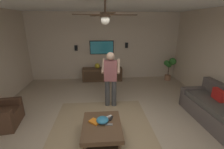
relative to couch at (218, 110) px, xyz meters
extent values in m
plane|color=tan|center=(-0.27, 2.69, -0.32)|extent=(9.09, 9.09, 0.00)
cube|color=#C6B299|center=(3.57, 2.69, 1.10)|extent=(0.10, 6.59, 2.84)
cube|color=#9E8460|center=(-0.26, 2.90, -0.31)|extent=(2.96, 2.38, 0.01)
cube|color=#564C47|center=(0.00, 0.04, -0.11)|extent=(1.93, 0.90, 0.42)
cube|color=#564C47|center=(0.86, 0.07, -0.03)|extent=(0.21, 0.85, 0.58)
cube|color=#4B4640|center=(-0.01, 0.12, 0.16)|extent=(1.52, 0.65, 0.12)
cube|color=red|center=(0.14, -0.05, 0.32)|extent=(0.37, 0.14, 0.36)
cube|color=#472D1E|center=(0.24, 5.34, -0.12)|extent=(0.90, 0.90, 0.40)
cube|color=#472D1E|center=(0.55, 5.38, -0.04)|extent=(0.27, 0.81, 0.56)
cube|color=#513823|center=(-0.46, 2.90, 0.03)|extent=(1.00, 0.80, 0.10)
cylinder|color=#513823|center=(-0.04, 2.58, -0.17)|extent=(0.07, 0.07, 0.30)
cylinder|color=#513823|center=(-0.04, 3.22, -0.17)|extent=(0.07, 0.07, 0.30)
cylinder|color=#513823|center=(-0.88, 2.58, -0.17)|extent=(0.07, 0.07, 0.30)
cube|color=#452F1E|center=(-0.46, 2.90, -0.22)|extent=(0.88, 0.68, 0.03)
cube|color=#513823|center=(3.24, 2.82, -0.04)|extent=(0.44, 1.70, 0.55)
cube|color=#412C1C|center=(3.01, 2.82, -0.04)|extent=(0.01, 1.56, 0.39)
cube|color=black|center=(3.48, 2.82, 1.09)|extent=(0.05, 1.02, 0.58)
cube|color=teal|center=(3.45, 2.82, 1.09)|extent=(0.01, 0.96, 0.52)
cylinder|color=#3F3F3F|center=(1.00, 2.51, 0.09)|extent=(0.14, 0.14, 0.82)
cylinder|color=#3F3F3F|center=(1.02, 2.71, 0.09)|extent=(0.14, 0.14, 0.82)
cube|color=#8C4C4C|center=(1.01, 2.61, 0.79)|extent=(0.26, 0.38, 0.58)
sphere|color=tan|center=(1.01, 2.61, 1.21)|extent=(0.22, 0.22, 0.22)
cylinder|color=tan|center=(1.16, 2.37, 0.88)|extent=(0.49, 0.15, 0.37)
cylinder|color=tan|center=(1.21, 2.81, 0.88)|extent=(0.49, 0.15, 0.37)
cube|color=white|center=(1.39, 2.57, 0.78)|extent=(0.05, 0.05, 0.16)
cylinder|color=#9E6B4C|center=(3.07, -0.06, -0.21)|extent=(0.26, 0.26, 0.22)
cylinder|color=brown|center=(3.07, -0.06, 0.08)|extent=(0.04, 0.04, 0.36)
sphere|color=#2D6B28|center=(3.06, 0.07, 0.46)|extent=(0.23, 0.23, 0.23)
sphere|color=#2D6B28|center=(2.97, -0.15, 0.54)|extent=(0.30, 0.30, 0.30)
sphere|color=#2D6B28|center=(3.13, -0.09, 0.34)|extent=(0.20, 0.20, 0.20)
sphere|color=#2D6B28|center=(3.00, 0.03, 0.41)|extent=(0.19, 0.19, 0.19)
ellipsoid|color=teal|center=(-0.39, 2.88, 0.14)|extent=(0.26, 0.26, 0.12)
cube|color=white|center=(-0.21, 2.74, 0.09)|extent=(0.12, 0.15, 0.02)
cube|color=black|center=(-0.27, 2.69, 0.09)|extent=(0.16, 0.10, 0.02)
cube|color=slate|center=(-0.49, 2.75, 0.09)|extent=(0.06, 0.15, 0.02)
cube|color=orange|center=(-0.37, 3.05, 0.10)|extent=(0.26, 0.27, 0.04)
sphere|color=gold|center=(3.25, 3.03, 0.34)|extent=(0.22, 0.22, 0.22)
cube|color=black|center=(3.49, 1.75, 1.17)|extent=(0.06, 0.12, 0.22)
cube|color=black|center=(3.49, 3.91, 1.07)|extent=(0.06, 0.12, 0.22)
cylinder|color=#4C3828|center=(-0.11, 2.78, 2.36)|extent=(0.04, 0.04, 0.28)
cylinder|color=#4C3828|center=(-0.11, 2.78, 2.22)|extent=(0.20, 0.20, 0.08)
sphere|color=silver|center=(-0.11, 2.78, 2.12)|extent=(0.16, 0.16, 0.16)
cube|color=brown|center=(0.18, 2.92, 2.22)|extent=(0.56, 0.35, 0.02)
cube|color=brown|center=(-0.15, 3.10, 2.22)|extent=(0.19, 0.57, 0.02)
cube|color=brown|center=(-0.43, 2.74, 2.22)|extent=(0.57, 0.19, 0.02)
cube|color=brown|center=(-0.09, 2.47, 2.22)|extent=(0.15, 0.57, 0.02)
camera|label=1|loc=(-3.17, 2.89, 2.07)|focal=24.81mm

